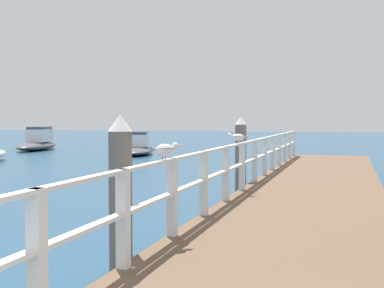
{
  "coord_description": "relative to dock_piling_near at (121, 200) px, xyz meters",
  "views": [
    {
      "loc": [
        0.79,
        -1.01,
        2.02
      ],
      "look_at": [
        -2.19,
        8.83,
        1.52
      ],
      "focal_mm": 48.91,
      "sensor_mm": 36.0,
      "label": 1
    }
  ],
  "objects": [
    {
      "name": "pier_railing",
      "position": [
        0.38,
        6.26,
        0.06
      ],
      "size": [
        0.12,
        20.41,
        1.04
      ],
      "color": "silver",
      "rests_on": "pier_deck"
    },
    {
      "name": "boat_4",
      "position": [
        -8.83,
        21.62,
        -0.62
      ],
      "size": [
        3.01,
        5.05,
        1.27
      ],
      "rotation": [
        0.0,
        0.0,
        0.3
      ],
      "color": "#4C4C51",
      "rests_on": "ground_plane"
    },
    {
      "name": "seagull_background",
      "position": [
        0.37,
        5.03,
        0.59
      ],
      "size": [
        0.48,
        0.21,
        0.21
      ],
      "rotation": [
        0.0,
        0.0,
        1.74
      ],
      "color": "white",
      "rests_on": "pier_railing"
    },
    {
      "name": "seagull_foreground",
      "position": [
        0.38,
        0.51,
        0.59
      ],
      "size": [
        0.29,
        0.43,
        0.21
      ],
      "rotation": [
        0.0,
        0.0,
        5.74
      ],
      "color": "white",
      "rests_on": "pier_railing"
    },
    {
      "name": "dock_piling_near",
      "position": [
        0.0,
        0.0,
        0.0
      ],
      "size": [
        0.29,
        0.29,
        2.07
      ],
      "color": "#6B6056",
      "rests_on": "ground_plane"
    },
    {
      "name": "boat_1",
      "position": [
        -16.59,
        23.52,
        -0.55
      ],
      "size": [
        2.91,
        5.52,
        1.49
      ],
      "rotation": [
        0.0,
        0.0,
        0.23
      ],
      "color": "#4C4C51",
      "rests_on": "ground_plane"
    },
    {
      "name": "pier_deck",
      "position": [
        1.83,
        6.26,
        -0.81
      ],
      "size": [
        3.06,
        21.89,
        0.46
      ],
      "primitive_type": "cube",
      "color": "brown",
      "rests_on": "ground_plane"
    },
    {
      "name": "dock_piling_far",
      "position": [
        0.0,
        7.19,
        0.0
      ],
      "size": [
        0.29,
        0.29,
        2.07
      ],
      "color": "#6B6056",
      "rests_on": "ground_plane"
    }
  ]
}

